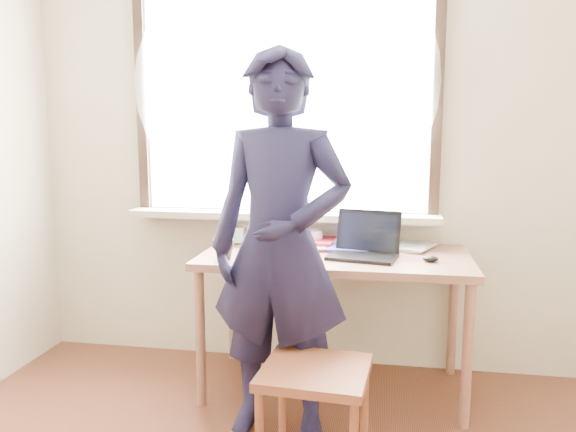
% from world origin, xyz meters
% --- Properties ---
extents(room_shell, '(3.52, 4.02, 2.61)m').
position_xyz_m(room_shell, '(-0.02, 0.20, 1.64)').
color(room_shell, beige).
rests_on(room_shell, ground).
extents(desk, '(1.44, 0.72, 0.77)m').
position_xyz_m(desk, '(0.15, 1.63, 0.69)').
color(desk, '#926049').
rests_on(desk, ground).
extents(laptop, '(0.39, 0.34, 0.24)m').
position_xyz_m(laptop, '(0.31, 1.60, 0.83)').
color(laptop, black).
rests_on(laptop, desk).
extents(mug_white, '(0.16, 0.16, 0.09)m').
position_xyz_m(mug_white, '(-0.00, 1.83, 0.81)').
color(mug_white, white).
rests_on(mug_white, desk).
extents(mug_dark, '(0.12, 0.12, 0.11)m').
position_xyz_m(mug_dark, '(-0.41, 1.40, 0.82)').
color(mug_dark, black).
rests_on(mug_dark, desk).
extents(mouse, '(0.08, 0.06, 0.03)m').
position_xyz_m(mouse, '(0.64, 1.53, 0.78)').
color(mouse, black).
rests_on(mouse, desk).
extents(desk_clutter, '(0.84, 0.56, 0.03)m').
position_xyz_m(desk_clutter, '(0.06, 1.80, 0.79)').
color(desk_clutter, '#A91F33').
rests_on(desk_clutter, desk).
extents(book_a, '(0.33, 0.37, 0.03)m').
position_xyz_m(book_a, '(-0.19, 1.86, 0.78)').
color(book_a, white).
rests_on(book_a, desk).
extents(book_b, '(0.29, 0.33, 0.02)m').
position_xyz_m(book_b, '(0.48, 1.88, 0.78)').
color(book_b, white).
rests_on(book_b, desk).
extents(picture_frame, '(0.14, 0.02, 0.11)m').
position_xyz_m(picture_frame, '(-0.44, 1.73, 0.82)').
color(picture_frame, black).
rests_on(picture_frame, desk).
extents(work_chair, '(0.47, 0.45, 0.45)m').
position_xyz_m(work_chair, '(0.14, 0.87, 0.38)').
color(work_chair, brown).
rests_on(work_chair, ground).
extents(person, '(0.70, 0.50, 1.80)m').
position_xyz_m(person, '(-0.06, 1.14, 0.90)').
color(person, black).
rests_on(person, ground).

